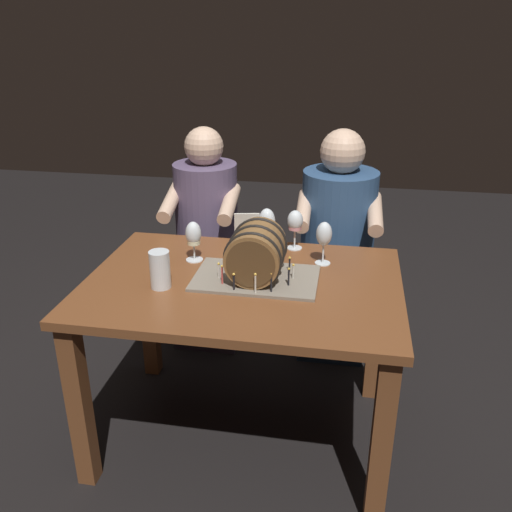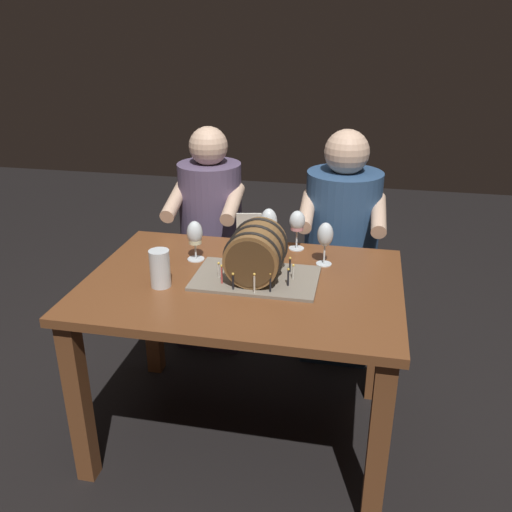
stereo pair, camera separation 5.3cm
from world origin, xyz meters
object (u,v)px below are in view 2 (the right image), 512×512
(person_seated_left, at_px, (212,249))
(dining_table, at_px, (243,307))
(wine_glass_empty, at_px, (325,236))
(wine_glass_amber, at_px, (269,224))
(barrel_cake, at_px, (256,255))
(menu_card, at_px, (249,230))
(wine_glass_rose, at_px, (297,223))
(beer_pint, at_px, (160,270))
(wine_glass_white, at_px, (195,235))
(person_seated_right, at_px, (340,253))

(person_seated_left, bearing_deg, dining_table, -65.23)
(wine_glass_empty, bearing_deg, person_seated_left, 140.66)
(wine_glass_amber, distance_m, person_seated_left, 0.65)
(barrel_cake, distance_m, menu_card, 0.34)
(wine_glass_rose, bearing_deg, barrel_cake, -108.29)
(barrel_cake, xyz_separation_m, menu_card, (-0.10, 0.32, -0.02))
(wine_glass_empty, relative_size, menu_card, 1.14)
(wine_glass_rose, xyz_separation_m, beer_pint, (-0.46, -0.47, -0.05))
(barrel_cake, relative_size, wine_glass_white, 2.81)
(wine_glass_empty, distance_m, wine_glass_white, 0.54)
(wine_glass_rose, xyz_separation_m, menu_card, (-0.21, -0.02, -0.04))
(dining_table, xyz_separation_m, menu_card, (-0.05, 0.34, 0.20))
(wine_glass_rose, relative_size, menu_card, 1.10)
(wine_glass_amber, distance_m, person_seated_right, 0.59)
(dining_table, xyz_separation_m, wine_glass_amber, (0.04, 0.32, 0.24))
(barrel_cake, bearing_deg, dining_table, -159.12)
(wine_glass_empty, height_order, person_seated_left, person_seated_left)
(wine_glass_rose, height_order, wine_glass_empty, wine_glass_empty)
(barrel_cake, height_order, person_seated_left, person_seated_left)
(barrel_cake, distance_m, person_seated_right, 0.82)
(wine_glass_empty, distance_m, person_seated_right, 0.60)
(wine_glass_rose, bearing_deg, beer_pint, -134.28)
(beer_pint, distance_m, person_seated_left, 0.89)
(wine_glass_empty, xyz_separation_m, person_seated_right, (0.05, 0.52, -0.29))
(wine_glass_rose, bearing_deg, dining_table, -114.23)
(wine_glass_amber, xyz_separation_m, menu_card, (-0.09, 0.02, -0.04))
(wine_glass_white, bearing_deg, wine_glass_empty, 6.25)
(barrel_cake, xyz_separation_m, wine_glass_rose, (0.11, 0.34, 0.02))
(wine_glass_empty, height_order, wine_glass_white, wine_glass_empty)
(wine_glass_empty, distance_m, beer_pint, 0.68)
(dining_table, height_order, menu_card, menu_card)
(dining_table, xyz_separation_m, wine_glass_empty, (0.30, 0.22, 0.25))
(dining_table, bearing_deg, wine_glass_white, 146.44)
(barrel_cake, distance_m, wine_glass_rose, 0.36)
(dining_table, bearing_deg, wine_glass_amber, 82.46)
(wine_glass_amber, bearing_deg, dining_table, -97.54)
(menu_card, distance_m, person_seated_right, 0.61)
(wine_glass_amber, bearing_deg, menu_card, 169.61)
(wine_glass_rose, height_order, beer_pint, wine_glass_rose)
(person_seated_right, bearing_deg, wine_glass_rose, -115.27)
(beer_pint, height_order, menu_card, menu_card)
(wine_glass_empty, bearing_deg, person_seated_right, 85.05)
(dining_table, xyz_separation_m, barrel_cake, (0.05, 0.02, 0.22))
(wine_glass_empty, height_order, beer_pint, wine_glass_empty)
(dining_table, relative_size, wine_glass_white, 7.13)
(wine_glass_empty, xyz_separation_m, wine_glass_white, (-0.53, -0.06, -0.02))
(wine_glass_empty, bearing_deg, wine_glass_amber, 157.09)
(dining_table, height_order, wine_glass_white, wine_glass_white)
(wine_glass_rose, distance_m, person_seated_right, 0.51)
(beer_pint, bearing_deg, wine_glass_empty, 28.83)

